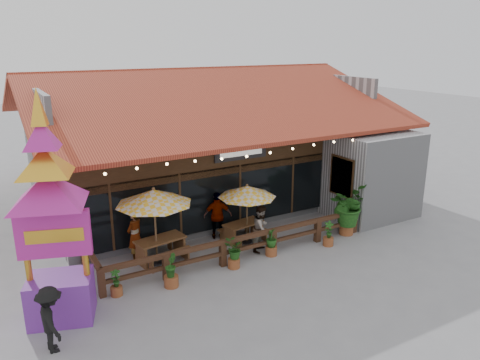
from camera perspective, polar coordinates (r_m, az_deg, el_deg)
ground at (r=17.49m, az=4.47°, el=-7.88°), size 100.00×100.00×0.00m
restaurant_building at (r=22.38m, az=-4.37°, el=3.57°), size 15.50×14.73×6.09m
patio_railing at (r=15.97m, az=-1.72°, el=-7.89°), size 10.00×2.60×0.92m
umbrella_left at (r=15.47m, az=-10.47°, el=-2.08°), size 2.72×2.72×2.70m
umbrella_right at (r=16.93m, az=0.87°, el=-1.43°), size 2.73×2.73×2.29m
picnic_table_left at (r=16.29m, az=-9.66°, el=-7.90°), size 1.88×1.68×0.81m
picnic_table_right at (r=17.60m, az=0.43°, el=-5.93°), size 1.70×1.53×0.73m
thai_sign_tower at (r=12.67m, az=-22.28°, el=-1.71°), size 3.11×3.11×6.66m
tropical_plant at (r=18.42m, az=13.01°, el=-3.13°), size 1.91×1.86×2.01m
diner_a at (r=16.29m, az=-12.69°, el=-6.63°), size 0.80×0.73×1.84m
diner_b at (r=16.70m, az=2.66°, el=-5.89°), size 1.05×1.02×1.70m
diner_c at (r=17.70m, az=-2.73°, el=-4.36°), size 1.15×0.81×1.82m
pedestrian at (r=12.50m, az=-22.06°, el=-15.48°), size 0.73×1.15×1.69m
planter_a at (r=14.55m, az=-14.88°, el=-12.18°), size 0.36×0.36×0.87m
planter_b at (r=14.63m, az=-8.42°, el=-11.03°), size 0.49×0.51×1.08m
planter_c at (r=15.57m, az=-0.76°, el=-8.79°), size 0.75×0.71×0.99m
planter_d at (r=16.48m, az=3.84°, el=-7.61°), size 0.53×0.53×1.00m
planter_e at (r=17.54m, az=10.74°, el=-6.64°), size 0.40×0.40×0.95m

